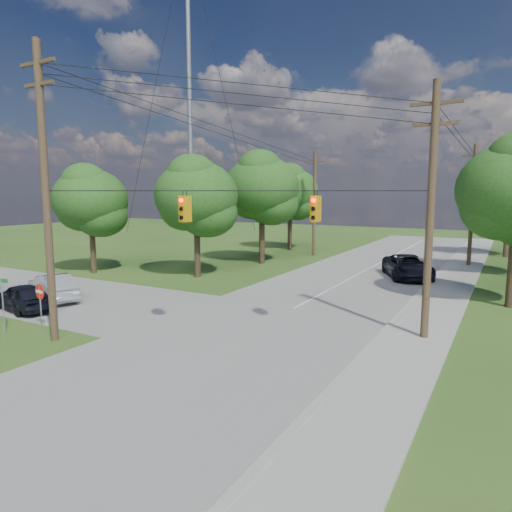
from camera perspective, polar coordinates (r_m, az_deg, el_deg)
The scene contains 20 objects.
ground at distance 17.60m, azimuth -15.60°, elevation -12.73°, with size 140.00×140.00×0.00m, color #2B4E1A.
main_road at distance 20.18m, azimuth -1.24°, elevation -9.69°, with size 10.00×100.00×0.03m, color gray.
sidewalk_east at distance 17.91m, azimuth 18.03°, elevation -12.26°, with size 2.60×100.00×0.12m, color gray.
pole_sw at distance 20.28m, azimuth -24.81°, elevation 7.50°, with size 2.00×0.32×12.00m.
pole_ne at distance 19.79m, azimuth 20.99°, elevation 5.51°, with size 2.00×0.32×10.50m.
pole_north_e at distance 41.68m, azimuth 25.42°, elevation 5.81°, with size 2.00×0.32×10.00m.
pole_north_w at distance 44.84m, azimuth 7.31°, elevation 6.60°, with size 2.00×0.32×10.00m.
power_lines at distance 25.47m, azimuth 5.43°, elevation 14.73°, with size 13.93×29.62×4.93m.
traffic_signals at distance 18.47m, azimuth -0.70°, elevation 5.99°, with size 4.91×3.27×1.05m.
radio_mast at distance 74.15m, azimuth -8.35°, elevation 20.61°, with size 0.70×0.70×45.00m, color gray.
tree_w_near at distance 33.12m, azimuth -7.48°, elevation 7.52°, with size 6.00×6.00×8.40m.
tree_w_mid at distance 39.34m, azimuth 0.75°, elevation 8.60°, with size 6.40×6.40×9.22m.
tree_w_far at distance 49.17m, azimuth 4.29°, elevation 8.06°, with size 6.00×6.00×8.73m.
tree_e_far at distance 49.57m, azimuth 29.14°, elevation 6.71°, with size 5.80×5.80×8.32m.
tree_cross_n at distance 36.75m, azimuth -19.98°, elevation 6.64°, with size 5.60×5.60×7.91m.
car_cross_dark at distance 26.68m, azimuth -27.15°, elevation -4.56°, with size 1.70×4.24×1.44m, color black.
car_cross_silver at distance 28.42m, azimuth -24.08°, elevation -3.58°, with size 1.61×4.60×1.52m, color #B4B7BB.
car_main_north at distance 34.54m, azimuth 18.43°, elevation -1.26°, with size 2.72×5.90×1.64m, color black.
do_not_enter_sign at distance 22.45m, azimuth -25.39°, elevation -4.57°, with size 0.70×0.14×2.12m.
street_name_sign at distance 22.84m, azimuth -29.12°, elevation -4.59°, with size 0.72×0.16×2.43m.
Camera 1 is at (11.77, -11.57, 6.12)m, focal length 32.00 mm.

